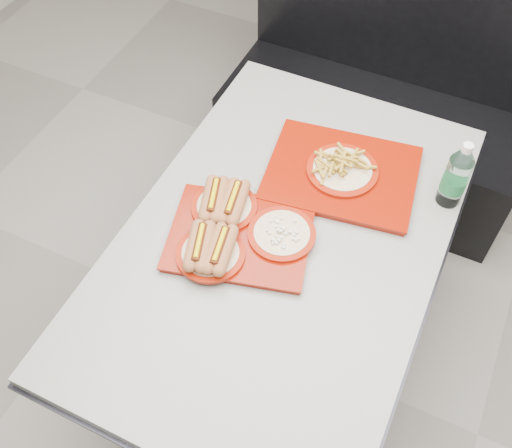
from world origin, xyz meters
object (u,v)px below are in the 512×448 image
at_px(booth_bench, 379,102).
at_px(tray_far, 342,171).
at_px(tray_near, 234,231).
at_px(water_bottle, 456,177).
at_px(diner_table, 281,267).

height_order(booth_bench, tray_far, booth_bench).
relative_size(tray_near, water_bottle, 1.99).
bearing_deg(tray_near, water_bottle, 37.60).
bearing_deg(tray_far, booth_bench, 95.26).
height_order(tray_far, water_bottle, water_bottle).
bearing_deg(booth_bench, water_bottle, -61.55).
xyz_separation_m(diner_table, tray_near, (-0.13, -0.06, 0.20)).
xyz_separation_m(diner_table, booth_bench, (0.00, 1.09, -0.18)).
distance_m(diner_table, tray_near, 0.24).
bearing_deg(water_bottle, booth_bench, 118.45).
bearing_deg(tray_near, tray_far, 60.48).
xyz_separation_m(booth_bench, tray_near, (-0.13, -1.16, 0.38)).
xyz_separation_m(diner_table, water_bottle, (0.40, 0.35, 0.27)).
relative_size(booth_bench, water_bottle, 5.62).
height_order(booth_bench, tray_near, booth_bench).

